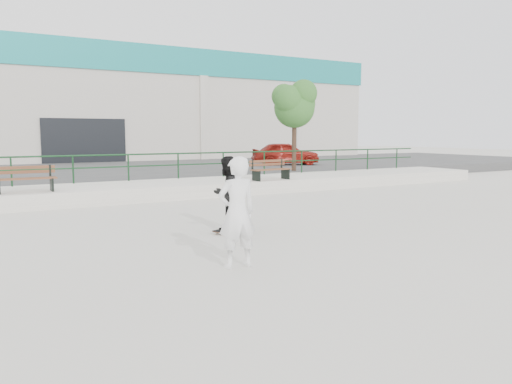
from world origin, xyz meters
TOP-DOWN VIEW (x-y plane):
  - ground at (0.00, 0.00)m, footprint 120.00×120.00m
  - ledge at (0.00, 9.50)m, footprint 30.00×3.00m
  - parking_strip at (0.00, 18.00)m, footprint 60.00×14.00m
  - railing at (-0.00, 10.80)m, footprint 28.00×0.06m
  - commercial_building at (-0.00, 31.99)m, footprint 44.20×16.33m
  - bench_left at (-4.75, 8.77)m, footprint 1.77×0.53m
  - bench_right at (3.87, 8.46)m, footprint 1.76×0.69m
  - tree at (7.40, 11.99)m, footprint 2.42×2.15m
  - red_car at (9.49, 15.95)m, footprint 4.13×2.79m
  - skateboard at (-1.10, 2.28)m, footprint 0.80×0.44m
  - standing_skater at (-1.10, 2.28)m, footprint 1.01×0.92m
  - seated_skater at (-2.30, -0.51)m, footprint 0.71×0.47m

SIDE VIEW (x-z plane):
  - ground at x=0.00m, z-range 0.00..0.00m
  - skateboard at x=-1.10m, z-range 0.03..0.12m
  - ledge at x=0.00m, z-range 0.00..0.50m
  - parking_strip at x=0.00m, z-range 0.00..0.50m
  - bench_right at x=3.87m, z-range 0.50..1.29m
  - bench_left at x=-4.75m, z-range 0.50..1.31m
  - standing_skater at x=-1.10m, z-range 0.09..1.78m
  - seated_skater at x=-2.30m, z-range 0.00..1.92m
  - red_car at x=9.49m, z-range 0.50..1.81m
  - railing at x=0.00m, z-range 0.73..1.76m
  - tree at x=7.40m, z-range 1.57..5.88m
  - commercial_building at x=0.00m, z-range 0.58..8.58m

